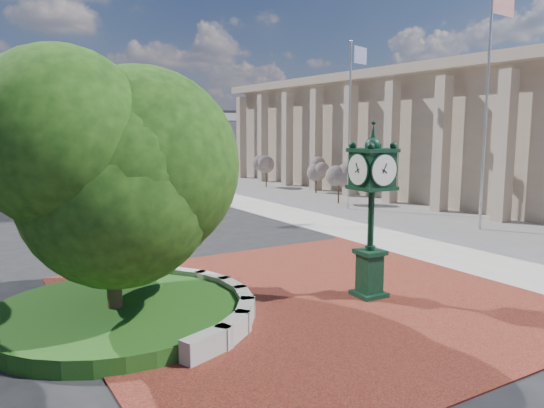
{
  "coord_description": "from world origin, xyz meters",
  "views": [
    {
      "loc": [
        -8.18,
        -12.66,
        4.75
      ],
      "look_at": [
        0.4,
        1.5,
        2.36
      ],
      "focal_mm": 35.0,
      "sensor_mm": 36.0,
      "label": 1
    }
  ],
  "objects": [
    {
      "name": "ground",
      "position": [
        0.0,
        0.0,
        0.0
      ],
      "size": [
        200.0,
        200.0,
        0.0
      ],
      "primitive_type": "plane",
      "color": "black",
      "rests_on": "ground"
    },
    {
      "name": "plaza",
      "position": [
        0.0,
        -1.0,
        0.02
      ],
      "size": [
        12.0,
        12.0,
        0.04
      ],
      "primitive_type": "cube",
      "color": "#5E1916",
      "rests_on": "ground"
    },
    {
      "name": "sidewalk",
      "position": [
        16.0,
        10.0,
        0.02
      ],
      "size": [
        20.0,
        50.0,
        0.04
      ],
      "primitive_type": "cube",
      "color": "#9E9B93",
      "rests_on": "ground"
    },
    {
      "name": "planter_wall",
      "position": [
        -2.71,
        -0.0,
        0.27
      ],
      "size": [
        2.96,
        6.77,
        0.54
      ],
      "color": "#9E9B93",
      "rests_on": "ground"
    },
    {
      "name": "grass_bed",
      "position": [
        -5.0,
        0.0,
        0.2
      ],
      "size": [
        6.1,
        6.1,
        0.4
      ],
      "primitive_type": "cylinder",
      "color": "#144012",
      "rests_on": "ground"
    },
    {
      "name": "civic_building",
      "position": [
        23.6,
        12.0,
        4.33
      ],
      "size": [
        17.35,
        44.0,
        8.6
      ],
      "color": "tan",
      "rests_on": "ground"
    },
    {
      "name": "overpass",
      "position": [
        -0.22,
        70.0,
        6.54
      ],
      "size": [
        90.0,
        12.0,
        7.5
      ],
      "color": "#9E9B93",
      "rests_on": "ground"
    },
    {
      "name": "tree_planter",
      "position": [
        -5.0,
        0.0,
        3.72
      ],
      "size": [
        5.2,
        5.2,
        6.33
      ],
      "color": "#38281C",
      "rests_on": "ground"
    },
    {
      "name": "tree_street",
      "position": [
        -4.0,
        18.0,
        3.24
      ],
      "size": [
        4.4,
        4.4,
        5.45
      ],
      "color": "#38281C",
      "rests_on": "ground"
    },
    {
      "name": "post_clock",
      "position": [
        1.65,
        -1.73,
        2.67
      ],
      "size": [
        1.06,
        1.06,
        4.86
      ],
      "color": "black",
      "rests_on": "ground"
    },
    {
      "name": "parked_car",
      "position": [
        -0.32,
        40.42,
        0.73
      ],
      "size": [
        3.27,
        4.65,
        1.47
      ],
      "primitive_type": "imported",
      "rotation": [
        0.0,
        0.0,
        0.4
      ],
      "color": "#4D0B10",
      "rests_on": "ground"
    },
    {
      "name": "flagpole_a",
      "position": [
        12.77,
        3.15,
        5.76
      ],
      "size": [
        1.76,
        0.2,
        11.24
      ],
      "color": "silver",
      "rests_on": "ground"
    },
    {
      "name": "flagpole_b",
      "position": [
        11.52,
        11.28,
        4.94
      ],
      "size": [
        1.47,
        0.49,
        9.63
      ],
      "color": "silver",
      "rests_on": "ground"
    },
    {
      "name": "street_lamp_near",
      "position": [
        0.75,
        26.41,
        5.4
      ],
      "size": [
        1.94,
        1.02,
        9.21
      ],
      "color": "slate",
      "rests_on": "ground"
    },
    {
      "name": "street_lamp_far",
      "position": [
        -0.58,
        41.44,
        4.86
      ],
      "size": [
        1.85,
        0.47,
        8.3
      ],
      "color": "slate",
      "rests_on": "ground"
    },
    {
      "name": "shrub_near",
      "position": [
        12.49,
        13.39,
        1.59
      ],
      "size": [
        1.2,
        1.2,
        2.2
      ],
      "color": "#38281C",
      "rests_on": "ground"
    },
    {
      "name": "shrub_mid",
      "position": [
        14.44,
        18.49,
        1.59
      ],
      "size": [
        1.2,
        1.2,
        2.2
      ],
      "color": "#38281C",
      "rests_on": "ground"
    },
    {
      "name": "shrub_far",
      "position": [
        13.37,
        23.81,
        1.59
      ],
      "size": [
        1.2,
        1.2,
        2.2
      ],
      "color": "#38281C",
      "rests_on": "ground"
    }
  ]
}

